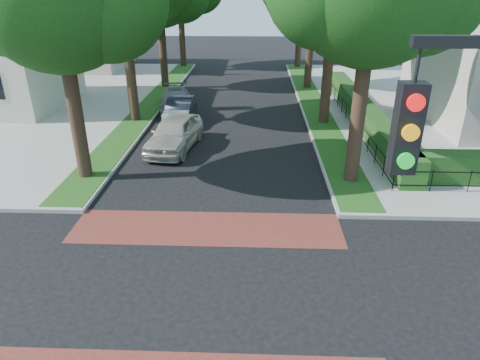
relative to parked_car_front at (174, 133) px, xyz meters
name	(u,v)px	position (x,y,z in m)	size (l,w,h in m)	color
ground	(194,291)	(2.37, -10.65, -0.81)	(120.00, 120.00, 0.00)	black
crosswalk_far	(207,228)	(2.37, -7.45, -0.81)	(9.00, 2.20, 0.01)	maroon
grass_strip_ne	(313,103)	(7.77, 8.45, -0.65)	(1.60, 29.80, 0.02)	#1F4513
grass_strip_nw	(153,102)	(-3.03, 8.45, -0.65)	(1.60, 29.80, 0.02)	#1F4513
hedge_main_road	(363,112)	(10.07, 4.35, -0.06)	(1.00, 18.00, 1.20)	#1D4A19
fence_main_road	(348,115)	(9.27, 4.35, -0.21)	(0.06, 18.00, 0.90)	black
house_left_far	(70,12)	(-13.12, 21.34, 4.23)	(10.00, 9.00, 10.14)	beige
parked_car_front	(174,133)	(0.00, 0.00, 0.00)	(1.92, 4.76, 1.62)	#B1AE9F
parked_car_middle	(180,110)	(-0.50, 4.66, -0.12)	(1.46, 4.19, 1.38)	black
parked_car_rear	(176,99)	(-1.23, 7.21, -0.15)	(1.86, 4.57, 1.32)	slate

